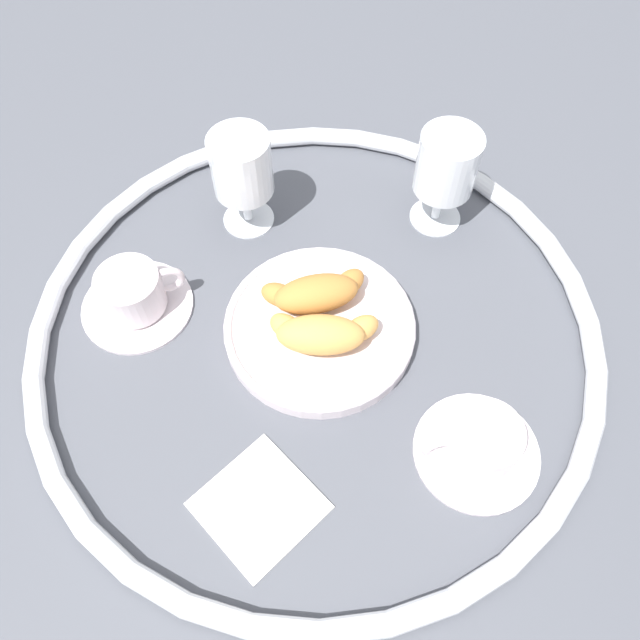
# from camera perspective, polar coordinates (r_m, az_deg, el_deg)

# --- Properties ---
(ground_plane) EXTENTS (2.20, 2.20, 0.00)m
(ground_plane) POSITION_cam_1_polar(r_m,az_deg,el_deg) (0.76, -0.41, -1.16)
(ground_plane) COLOR #4C4F56
(table_chrome_rim) EXTENTS (0.68, 0.68, 0.02)m
(table_chrome_rim) POSITION_cam_1_polar(r_m,az_deg,el_deg) (0.75, -0.41, -0.69)
(table_chrome_rim) COLOR silver
(table_chrome_rim) RESTS_ON ground_plane
(pastry_plate) EXTENTS (0.23, 0.23, 0.02)m
(pastry_plate) POSITION_cam_1_polar(r_m,az_deg,el_deg) (0.75, -0.00, -0.71)
(pastry_plate) COLOR silver
(pastry_plate) RESTS_ON ground_plane
(croissant_large) EXTENTS (0.13, 0.08, 0.04)m
(croissant_large) POSITION_cam_1_polar(r_m,az_deg,el_deg) (0.71, 0.35, -1.14)
(croissant_large) COLOR #D6994C
(croissant_large) RESTS_ON pastry_plate
(croissant_small) EXTENTS (0.14, 0.06, 0.04)m
(croissant_small) POSITION_cam_1_polar(r_m,az_deg,el_deg) (0.74, -0.39, 2.48)
(croissant_small) COLOR #BC7A38
(croissant_small) RESTS_ON pastry_plate
(coffee_cup_near) EXTENTS (0.14, 0.14, 0.06)m
(coffee_cup_near) POSITION_cam_1_polar(r_m,az_deg,el_deg) (0.69, 14.18, -10.79)
(coffee_cup_near) COLOR silver
(coffee_cup_near) RESTS_ON ground_plane
(coffee_cup_far) EXTENTS (0.14, 0.14, 0.06)m
(coffee_cup_far) POSITION_cam_1_polar(r_m,az_deg,el_deg) (0.79, -16.40, 2.17)
(coffee_cup_far) COLOR silver
(coffee_cup_far) RESTS_ON ground_plane
(juice_glass_left) EXTENTS (0.08, 0.08, 0.14)m
(juice_glass_left) POSITION_cam_1_polar(r_m,az_deg,el_deg) (0.81, 11.31, 13.30)
(juice_glass_left) COLOR white
(juice_glass_left) RESTS_ON ground_plane
(juice_glass_right) EXTENTS (0.08, 0.08, 0.14)m
(juice_glass_right) POSITION_cam_1_polar(r_m,az_deg,el_deg) (0.80, -7.05, 13.25)
(juice_glass_right) COLOR white
(juice_glass_right) RESTS_ON ground_plane
(folded_napkin) EXTENTS (0.15, 0.15, 0.01)m
(folded_napkin) POSITION_cam_1_polar(r_m,az_deg,el_deg) (0.68, -5.51, -16.26)
(folded_napkin) COLOR silver
(folded_napkin) RESTS_ON ground_plane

